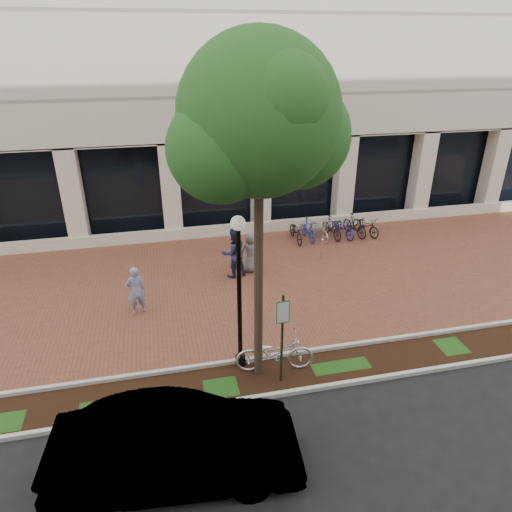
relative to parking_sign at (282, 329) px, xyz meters
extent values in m
plane|color=black|center=(-0.13, 5.47, -1.64)|extent=(120.00, 120.00, 0.00)
cube|color=brown|center=(-0.13, 5.47, -1.63)|extent=(40.00, 9.00, 0.01)
cube|color=black|center=(-0.13, 0.22, -1.63)|extent=(40.00, 1.50, 0.01)
cube|color=beige|center=(-0.13, 0.97, -1.58)|extent=(40.00, 0.12, 0.12)
cube|color=beige|center=(-0.13, -0.53, -1.58)|extent=(40.00, 0.12, 0.12)
cube|color=black|center=(-0.13, 11.07, 0.46)|extent=(40.00, 0.15, 4.20)
cube|color=beige|center=(-0.13, 9.97, -1.39)|extent=(40.00, 0.25, 0.50)
cube|color=beige|center=(-0.13, 10.37, 0.46)|extent=(0.80, 0.80, 4.20)
cube|color=#143717|center=(0.00, 0.01, -0.34)|extent=(0.05, 0.05, 2.59)
cube|color=#175C22|center=(0.00, -0.02, 0.49)|extent=(0.34, 0.02, 0.62)
cube|color=silver|center=(0.00, -0.03, 0.49)|extent=(0.30, 0.01, 0.56)
cylinder|color=black|center=(-0.91, 0.87, -1.49)|extent=(0.28, 0.28, 0.30)
cylinder|color=black|center=(-0.91, 0.87, 0.38)|extent=(0.12, 0.12, 4.03)
sphere|color=silver|center=(-0.91, 0.87, 2.54)|extent=(0.36, 0.36, 0.36)
cylinder|color=#413425|center=(-0.51, 0.43, 0.85)|extent=(0.22, 0.22, 4.97)
sphere|color=#1F561A|center=(-0.51, 0.43, 5.03)|extent=(3.41, 3.41, 3.41)
sphere|color=#1F561A|center=(0.43, 0.77, 4.52)|extent=(2.39, 2.39, 2.39)
sphere|color=#1F561A|center=(-1.36, 0.17, 4.44)|extent=(2.22, 2.22, 2.22)
imported|color=silver|center=(-0.05, 0.48, -1.09)|extent=(2.18, 1.01, 1.10)
imported|color=#7D8ABB|center=(-3.66, 4.21, -0.82)|extent=(0.68, 0.53, 1.64)
imported|color=navy|center=(-0.17, 6.00, -0.67)|extent=(1.09, 0.94, 1.93)
imported|color=slate|center=(0.54, 6.27, -0.84)|extent=(0.84, 0.60, 1.60)
cylinder|color=silver|center=(3.55, 6.68, -1.24)|extent=(0.11, 0.11, 0.79)
sphere|color=silver|center=(3.55, 6.68, -0.80)|extent=(0.12, 0.12, 0.12)
imported|color=black|center=(3.08, 8.67, -1.20)|extent=(0.59, 1.68, 0.88)
imported|color=#203A94|center=(3.63, 8.67, -1.15)|extent=(0.55, 1.65, 0.98)
imported|color=#B9B9BD|center=(4.18, 8.67, -1.20)|extent=(0.76, 1.73, 0.88)
imported|color=black|center=(4.73, 8.67, -1.15)|extent=(0.71, 1.68, 0.98)
imported|color=navy|center=(5.28, 8.67, -1.20)|extent=(0.92, 1.76, 0.88)
imported|color=black|center=(5.83, 8.67, -1.15)|extent=(0.87, 1.69, 0.98)
imported|color=black|center=(6.38, 8.67, -1.20)|extent=(1.08, 1.77, 0.88)
cylinder|color=silver|center=(4.73, 8.67, -1.24)|extent=(0.04, 0.04, 0.80)
imported|color=#A2A2A7|center=(-2.80, -2.29, -0.83)|extent=(5.06, 2.14, 1.62)
camera|label=1|loc=(-2.68, -8.97, 6.47)|focal=32.00mm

